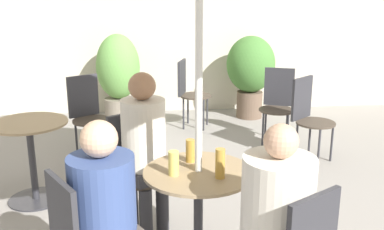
% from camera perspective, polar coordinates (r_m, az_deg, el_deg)
% --- Properties ---
extents(storefront_wall, '(10.00, 0.06, 3.00)m').
position_cam_1_polar(storefront_wall, '(6.72, -2.08, 13.12)').
color(storefront_wall, beige).
rests_on(storefront_wall, ground_plane).
extents(cafe_table_near, '(0.70, 0.70, 0.73)m').
position_cam_1_polar(cafe_table_near, '(2.92, 0.81, -11.13)').
color(cafe_table_near, '#2D2D33').
rests_on(cafe_table_near, ground_plane).
extents(cafe_table_far, '(0.66, 0.66, 0.73)m').
position_cam_1_polar(cafe_table_far, '(4.13, -19.76, -3.99)').
color(cafe_table_far, '#2D2D33').
rests_on(cafe_table_far, ground_plane).
extents(bistro_chair_0, '(0.46, 0.47, 0.90)m').
position_cam_1_polar(bistro_chair_0, '(3.51, -7.22, -5.86)').
color(bistro_chair_0, '#42382D').
rests_on(bistro_chair_0, ground_plane).
extents(bistro_chair_3, '(0.45, 0.46, 0.90)m').
position_cam_1_polar(bistro_chair_3, '(5.45, 10.84, 1.92)').
color(bistro_chair_3, '#42382D').
rests_on(bistro_chair_3, ground_plane).
extents(bistro_chair_4, '(0.47, 0.47, 0.90)m').
position_cam_1_polar(bistro_chair_4, '(5.05, -13.14, 0.68)').
color(bistro_chair_4, '#42382D').
rests_on(bistro_chair_4, ground_plane).
extents(bistro_chair_5, '(0.45, 0.44, 0.90)m').
position_cam_1_polar(bistro_chair_5, '(5.99, -0.46, 3.46)').
color(bistro_chair_5, '#42382D').
rests_on(bistro_chair_5, ground_plane).
extents(bistro_chair_6, '(0.47, 0.48, 0.90)m').
position_cam_1_polar(bistro_chair_6, '(4.99, 14.54, 0.38)').
color(bistro_chair_6, '#42382D').
rests_on(bistro_chair_6, ground_plane).
extents(seated_person_0, '(0.40, 0.41, 1.25)m').
position_cam_1_polar(seated_person_0, '(3.31, -6.04, -3.35)').
color(seated_person_0, '#2D2D33').
rests_on(seated_person_0, ground_plane).
extents(seated_person_1, '(0.45, 0.44, 1.17)m').
position_cam_1_polar(seated_person_1, '(2.53, -10.91, -11.13)').
color(seated_person_1, brown).
rests_on(seated_person_1, ground_plane).
extents(seated_person_2, '(0.46, 0.47, 1.19)m').
position_cam_1_polar(seated_person_2, '(2.41, 10.43, -12.30)').
color(seated_person_2, '#42475B').
rests_on(seated_person_2, ground_plane).
extents(beer_glass_0, '(0.06, 0.06, 0.15)m').
position_cam_1_polar(beer_glass_0, '(2.94, -0.23, -4.55)').
color(beer_glass_0, '#B28433').
rests_on(beer_glass_0, cafe_table_near).
extents(beer_glass_1, '(0.06, 0.06, 0.15)m').
position_cam_1_polar(beer_glass_1, '(2.74, -2.35, -6.14)').
color(beer_glass_1, '#DBC65B').
rests_on(beer_glass_1, cafe_table_near).
extents(beer_glass_2, '(0.06, 0.06, 0.18)m').
position_cam_1_polar(beer_glass_2, '(2.70, 3.59, -6.16)').
color(beer_glass_2, '#B28433').
rests_on(beer_glass_2, cafe_table_near).
extents(potted_plant_0, '(0.60, 0.60, 1.22)m').
position_cam_1_polar(potted_plant_0, '(6.36, -9.34, 5.27)').
color(potted_plant_0, slate).
rests_on(potted_plant_0, ground_plane).
extents(potted_plant_1, '(0.69, 0.69, 1.18)m').
position_cam_1_polar(potted_plant_1, '(6.46, 7.45, 5.80)').
color(potted_plant_1, brown).
rests_on(potted_plant_1, ground_plane).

